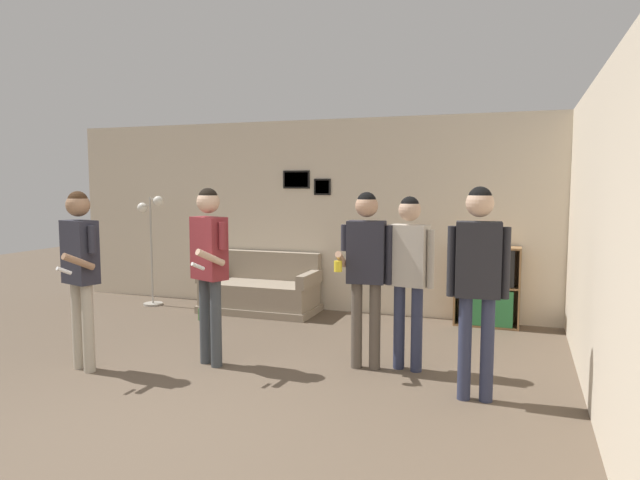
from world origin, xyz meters
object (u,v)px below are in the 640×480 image
at_px(person_player_foreground_left, 80,260).
at_px(person_player_foreground_center, 209,256).
at_px(bookshelf, 487,286).
at_px(person_spectator_near_bookshelf, 409,264).
at_px(drinking_cup, 487,243).
at_px(couch, 261,292).
at_px(person_spectator_far_right, 478,269).
at_px(floor_lamp, 151,233).
at_px(person_watcher_holding_cup, 366,261).
at_px(bottle_on_floor, 201,314).

bearing_deg(person_player_foreground_left, person_player_foreground_center, 27.04).
bearing_deg(bookshelf, person_spectator_near_bookshelf, -106.80).
bearing_deg(person_player_foreground_center, drinking_cup, 45.84).
bearing_deg(person_player_foreground_center, person_spectator_near_bookshelf, 15.00).
height_order(couch, person_spectator_far_right, person_spectator_far_right).
xyz_separation_m(floor_lamp, person_player_foreground_center, (2.26, -2.19, 0.02)).
bearing_deg(person_player_foreground_left, drinking_cup, 41.10).
relative_size(person_player_foreground_center, drinking_cup, 18.54).
relative_size(couch, person_watcher_holding_cup, 0.94).
bearing_deg(person_player_foreground_center, person_spectator_far_right, -1.90).
bearing_deg(couch, person_watcher_holding_cup, -43.52).
bearing_deg(couch, bookshelf, 3.78).
relative_size(person_watcher_holding_cup, bottle_on_floor, 7.83).
bearing_deg(floor_lamp, bottle_on_floor, -26.75).
bearing_deg(person_spectator_near_bookshelf, person_watcher_holding_cup, -166.05).
bearing_deg(person_spectator_near_bookshelf, bottle_on_floor, 159.80).
relative_size(person_player_foreground_left, bottle_on_floor, 7.87).
relative_size(couch, drinking_cup, 17.08).
bearing_deg(person_watcher_holding_cup, couch, 136.48).
height_order(floor_lamp, person_spectator_far_right, person_spectator_far_right).
xyz_separation_m(bookshelf, person_spectator_near_bookshelf, (-0.62, -2.05, 0.53)).
height_order(person_player_foreground_center, person_watcher_holding_cup, person_player_foreground_center).
distance_m(floor_lamp, person_player_foreground_center, 3.15).
distance_m(bookshelf, drinking_cup, 0.56).
xyz_separation_m(bookshelf, bottle_on_floor, (-3.59, -0.96, -0.42)).
bearing_deg(person_player_foreground_center, bottle_on_floor, 124.28).
bearing_deg(person_player_foreground_left, bottle_on_floor, 90.23).
bearing_deg(couch, person_spectator_far_right, -37.94).
bearing_deg(bookshelf, person_spectator_far_right, -88.66).
relative_size(person_player_foreground_left, person_watcher_holding_cup, 1.01).
relative_size(bookshelf, drinking_cup, 10.70).
bearing_deg(drinking_cup, person_spectator_near_bookshelf, -106.26).
xyz_separation_m(person_watcher_holding_cup, drinking_cup, (0.99, 2.15, -0.00)).
bearing_deg(drinking_cup, bookshelf, -1.73).
distance_m(couch, person_watcher_holding_cup, 2.93).
relative_size(couch, person_spectator_near_bookshelf, 0.96).
xyz_separation_m(person_player_foreground_center, bottle_on_floor, (-1.09, 1.60, -1.01)).
bearing_deg(person_watcher_holding_cup, drinking_cup, 65.17).
bearing_deg(couch, person_player_foreground_center, -76.54).
distance_m(person_spectator_near_bookshelf, person_spectator_far_right, 0.90).
height_order(bookshelf, drinking_cup, drinking_cup).
distance_m(couch, person_player_foreground_left, 3.05).
height_order(floor_lamp, drinking_cup, floor_lamp).
bearing_deg(bookshelf, bottle_on_floor, -165.09).
bearing_deg(drinking_cup, person_watcher_holding_cup, -114.83).
bearing_deg(floor_lamp, bookshelf, 4.36).
bearing_deg(couch, floor_lamp, -174.58).
bearing_deg(person_watcher_holding_cup, person_spectator_near_bookshelf, 13.95).
relative_size(person_player_foreground_center, person_spectator_far_right, 0.99).
xyz_separation_m(person_player_foreground_center, person_spectator_far_right, (2.56, -0.09, 0.01)).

